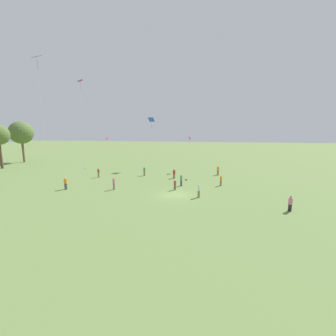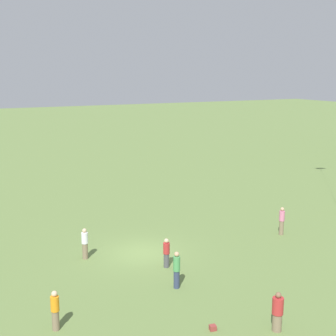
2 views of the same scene
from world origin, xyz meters
name	(u,v)px [view 2 (image 2 of 2)]	position (x,y,z in m)	size (l,w,h in m)	color
ground_plane	(142,253)	(0.00, 0.00, 0.00)	(240.00, 240.00, 0.00)	olive
person_1	(278,312)	(10.14, 1.50, 0.82)	(0.58, 0.58, 1.69)	#847056
person_3	(177,270)	(4.88, -0.32, 0.95)	(0.45, 0.45, 1.86)	#333D5B
person_4	(166,253)	(2.43, 0.36, 0.81)	(0.39, 0.39, 1.62)	#4C4C51
person_5	(55,310)	(5.99, -6.50, 0.86)	(0.41, 0.41, 1.71)	#847056
person_8	(85,244)	(-0.69, -3.20, 0.90)	(0.49, 0.49, 1.79)	#847056
person_10	(282,221)	(1.21, 9.32, 0.93)	(0.47, 0.47, 1.84)	#847056
picnic_bag_0	(213,328)	(8.92, -0.80, 0.11)	(0.29, 0.31, 0.22)	#933833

